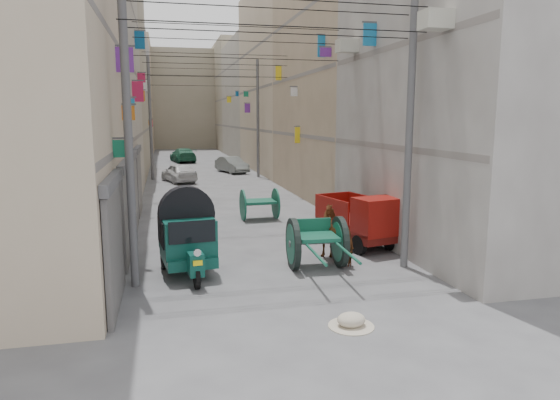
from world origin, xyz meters
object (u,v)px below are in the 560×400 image
object	(u,v)px
tonga_cart	(317,242)
distant_car_grey	(232,165)
mini_truck	(363,222)
horse	(339,234)
distant_car_white	(179,172)
distant_car_green	(183,155)
second_cart	(259,203)
auto_rickshaw	(187,235)
feed_sack	(351,320)

from	to	relation	value
tonga_cart	distant_car_grey	xyz separation A→B (m)	(0.96, 24.67, -0.14)
mini_truck	horse	distance (m)	1.72
tonga_cart	mini_truck	distance (m)	2.74
distant_car_white	distant_car_green	bearing A→B (deg)	-110.61
horse	distant_car_grey	world-z (taller)	horse
second_cart	auto_rickshaw	bearing A→B (deg)	-117.68
distant_car_grey	distant_car_green	size ratio (longest dim) A/B	0.81
mini_truck	second_cart	size ratio (longest dim) A/B	2.21
mini_truck	feed_sack	distance (m)	6.28
distant_car_white	distant_car_green	distance (m)	14.98
horse	tonga_cart	bearing A→B (deg)	19.51
auto_rickshaw	horse	bearing A→B (deg)	-2.86
second_cart	distant_car_grey	distance (m)	17.87
feed_sack	distant_car_green	size ratio (longest dim) A/B	0.13
feed_sack	horse	distance (m)	4.72
auto_rickshaw	distant_car_grey	bearing A→B (deg)	73.19
distant_car_white	horse	bearing A→B (deg)	84.21
tonga_cart	auto_rickshaw	bearing A→B (deg)	177.91
auto_rickshaw	feed_sack	size ratio (longest dim) A/B	4.55
feed_sack	second_cart	bearing A→B (deg)	88.97
horse	distant_car_white	bearing A→B (deg)	-92.50
mini_truck	distant_car_grey	world-z (taller)	mini_truck
auto_rickshaw	distant_car_green	size ratio (longest dim) A/B	0.58
distant_car_grey	tonga_cart	bearing A→B (deg)	-110.23
distant_car_grey	auto_rickshaw	bearing A→B (deg)	-118.31
second_cart	feed_sack	bearing A→B (deg)	-92.86
second_cart	distant_car_grey	world-z (taller)	second_cart
second_cart	feed_sack	size ratio (longest dim) A/B	2.57
mini_truck	distant_car_grey	xyz separation A→B (m)	(-1.13, 22.90, -0.22)
tonga_cart	mini_truck	bearing A→B (deg)	42.92
horse	distant_car_green	xyz separation A→B (m)	(-3.13, 34.25, -0.12)
second_cart	feed_sack	world-z (taller)	second_cart
horse	feed_sack	bearing A→B (deg)	59.19
tonga_cart	second_cart	world-z (taller)	tonga_cart
mini_truck	feed_sack	size ratio (longest dim) A/B	5.69
tonga_cart	distant_car_grey	world-z (taller)	tonga_cart
horse	distant_car_white	xyz separation A→B (m)	(-3.97, 19.29, -0.15)
mini_truck	feed_sack	bearing A→B (deg)	-127.42
tonga_cart	second_cart	size ratio (longest dim) A/B	2.17
horse	distant_car_white	distance (m)	19.69
tonga_cart	mini_truck	xyz separation A→B (m)	(2.09, 1.77, 0.08)
tonga_cart	feed_sack	bearing A→B (deg)	-94.46
distant_car_grey	distant_car_green	bearing A→B (deg)	89.69
tonga_cart	distant_car_white	distance (m)	20.10
tonga_cart	mini_truck	world-z (taller)	mini_truck
mini_truck	distant_car_white	xyz separation A→B (m)	(-5.20, 18.09, -0.20)
tonga_cart	distant_car_green	distance (m)	34.89
mini_truck	horse	bearing A→B (deg)	-148.86
feed_sack	horse	size ratio (longest dim) A/B	0.32
second_cart	mini_truck	bearing A→B (deg)	-66.66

